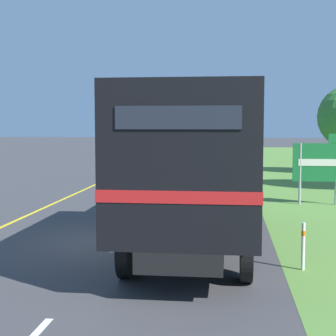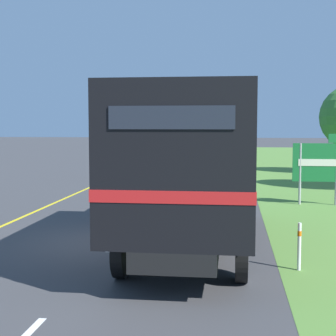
# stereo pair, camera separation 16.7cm
# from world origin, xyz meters

# --- Properties ---
(ground_plane) EXTENTS (200.00, 200.00, 0.00)m
(ground_plane) POSITION_xyz_m (0.00, 0.00, 0.00)
(ground_plane) COLOR #3D3D3F
(edge_line_yellow) EXTENTS (0.12, 70.48, 0.01)m
(edge_line_yellow) POSITION_xyz_m (-3.70, 18.10, 0.00)
(edge_line_yellow) COLOR yellow
(edge_line_yellow) RESTS_ON ground
(centre_dash_near) EXTENTS (0.12, 2.60, 0.01)m
(centre_dash_near) POSITION_xyz_m (0.00, 0.29, 0.00)
(centre_dash_near) COLOR white
(centre_dash_near) RESTS_ON ground
(centre_dash_mid_a) EXTENTS (0.12, 2.60, 0.01)m
(centre_dash_mid_a) POSITION_xyz_m (0.00, 6.89, 0.00)
(centre_dash_mid_a) COLOR white
(centre_dash_mid_a) RESTS_ON ground
(centre_dash_mid_b) EXTENTS (0.12, 2.60, 0.01)m
(centre_dash_mid_b) POSITION_xyz_m (0.00, 13.49, 0.00)
(centre_dash_mid_b) COLOR white
(centre_dash_mid_b) RESTS_ON ground
(centre_dash_far) EXTENTS (0.12, 2.60, 0.01)m
(centre_dash_far) POSITION_xyz_m (0.00, 20.09, 0.00)
(centre_dash_far) COLOR white
(centre_dash_far) RESTS_ON ground
(centre_dash_farthest) EXTENTS (0.12, 2.60, 0.01)m
(centre_dash_farthest) POSITION_xyz_m (0.00, 26.69, 0.00)
(centre_dash_farthest) COLOR white
(centre_dash_farthest) RESTS_ON ground
(horse_trailer_truck) EXTENTS (2.62, 8.66, 3.60)m
(horse_trailer_truck) POSITION_xyz_m (1.83, -0.30, 2.01)
(horse_trailer_truck) COLOR black
(horse_trailer_truck) RESTS_ON ground
(lead_car_white) EXTENTS (1.80, 3.89, 1.95)m
(lead_car_white) POSITION_xyz_m (-1.80, 14.80, 0.98)
(lead_car_white) COLOR black
(lead_car_white) RESTS_ON ground
(lead_car_grey_ahead) EXTENTS (1.80, 4.23, 1.74)m
(lead_car_grey_ahead) POSITION_xyz_m (1.60, 26.51, 0.89)
(lead_car_grey_ahead) COLOR black
(lead_car_grey_ahead) RESTS_ON ground
(lead_car_red_ahead) EXTENTS (1.80, 4.43, 2.07)m
(lead_car_red_ahead) POSITION_xyz_m (-1.79, 43.28, 1.03)
(lead_car_red_ahead) COLOR black
(lead_car_red_ahead) RESTS_ON ground
(highway_sign) EXTENTS (1.81, 0.09, 2.54)m
(highway_sign) POSITION_xyz_m (5.84, 6.65, 1.49)
(highway_sign) COLOR #9E9EA3
(highway_sign) RESTS_ON ground
(delineator_post) EXTENTS (0.08, 0.08, 0.95)m
(delineator_post) POSITION_xyz_m (4.09, -1.95, 0.51)
(delineator_post) COLOR white
(delineator_post) RESTS_ON ground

